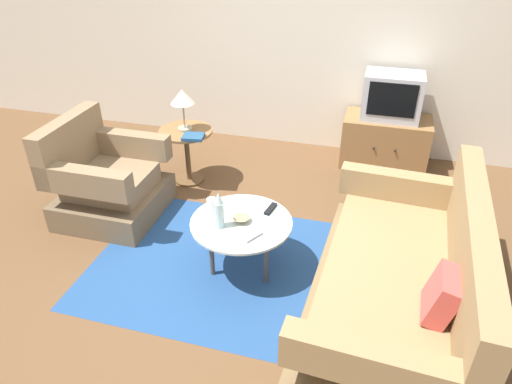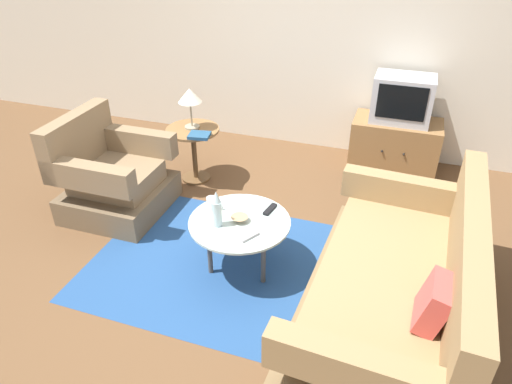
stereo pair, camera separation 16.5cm
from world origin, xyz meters
name	(u,v)px [view 2 (the right image)]	position (x,y,z in m)	size (l,w,h in m)	color
ground_plane	(228,263)	(0.00, 0.00, 0.00)	(16.00, 16.00, 0.00)	brown
back_wall	(308,23)	(0.00, 2.37, 1.35)	(9.00, 0.12, 2.70)	beige
area_rug	(241,267)	(0.11, -0.01, 0.00)	(2.31, 1.57, 0.00)	navy
armchair	(112,178)	(-1.28, 0.41, 0.31)	(0.82, 0.86, 0.88)	brown
couch	(394,291)	(1.24, -0.23, 0.29)	(1.06, 1.93, 0.91)	brown
coffee_table	(240,225)	(0.11, -0.01, 0.40)	(0.74, 0.74, 0.44)	#B2C6C1
side_table	(194,143)	(-0.81, 1.13, 0.40)	(0.52, 0.52, 0.56)	olive
tv_stand	(394,145)	(1.07, 2.03, 0.27)	(0.88, 0.51, 0.53)	olive
television	(402,99)	(1.07, 2.05, 0.76)	(0.57, 0.40, 0.46)	#B7B7BC
table_lamp	(190,97)	(-0.82, 1.15, 0.87)	(0.23, 0.23, 0.40)	#9E937A
vase	(217,209)	(-0.02, -0.11, 0.58)	(0.07, 0.07, 0.28)	silver
mug	(212,203)	(-0.14, 0.07, 0.49)	(0.12, 0.07, 0.09)	white
bowl	(240,219)	(0.11, -0.02, 0.46)	(0.13, 0.13, 0.04)	tan
tv_remote_dark	(270,209)	(0.28, 0.19, 0.45)	(0.07, 0.16, 0.02)	black
tv_remote_silver	(249,236)	(0.24, -0.18, 0.45)	(0.12, 0.15, 0.02)	#B2B2B7
book	(199,135)	(-0.66, 0.98, 0.57)	(0.22, 0.19, 0.03)	navy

